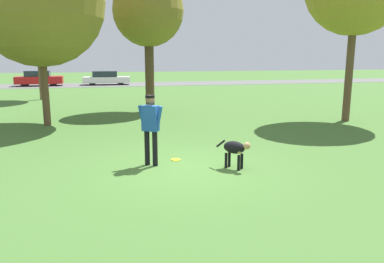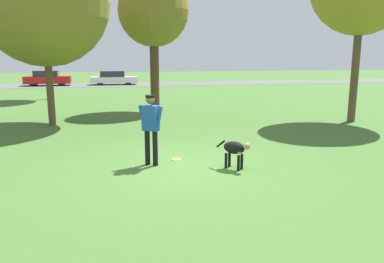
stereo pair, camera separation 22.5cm
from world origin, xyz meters
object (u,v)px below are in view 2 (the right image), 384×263
(tree_near_left, at_px, (43,1))
(parked_car_white, at_px, (114,78))
(frisbee, at_px, (176,159))
(tree_mid_center, at_px, (153,12))
(parked_car_red, at_px, (48,78))
(dog, at_px, (235,149))
(tree_far_left, at_px, (43,10))
(person, at_px, (151,124))

(tree_near_left, distance_m, parked_car_white, 22.54)
(frisbee, bearing_deg, tree_mid_center, 86.75)
(tree_near_left, height_order, parked_car_white, tree_near_left)
(parked_car_red, bearing_deg, dog, -74.70)
(tree_near_left, xyz_separation_m, tree_mid_center, (4.52, 3.08, 0.05))
(tree_far_left, bearing_deg, tree_near_left, -81.01)
(tree_mid_center, distance_m, parked_car_white, 19.47)
(tree_mid_center, height_order, tree_far_left, tree_far_left)
(frisbee, xyz_separation_m, parked_car_red, (-7.47, 28.18, 0.68))
(tree_far_left, bearing_deg, parked_car_white, 71.02)
(tree_near_left, bearing_deg, tree_far_left, 98.99)
(frisbee, height_order, parked_car_red, parked_car_red)
(frisbee, bearing_deg, parked_car_red, 104.84)
(person, distance_m, dog, 2.18)
(person, bearing_deg, parked_car_white, 125.24)
(tree_near_left, distance_m, parked_car_red, 22.60)
(tree_near_left, xyz_separation_m, parked_car_red, (-3.47, 21.96, -4.07))
(tree_near_left, bearing_deg, person, -63.33)
(parked_car_red, bearing_deg, person, -77.95)
(person, bearing_deg, tree_mid_center, 116.73)
(parked_car_red, bearing_deg, parked_car_white, -0.85)
(dog, bearing_deg, tree_near_left, 173.26)
(parked_car_red, relative_size, parked_car_white, 0.94)
(frisbee, bearing_deg, parked_car_white, 92.71)
(tree_mid_center, relative_size, tree_far_left, 0.89)
(frisbee, bearing_deg, dog, -41.50)
(person, bearing_deg, tree_far_left, 140.48)
(person, distance_m, tree_near_left, 8.23)
(person, height_order, tree_far_left, tree_far_left)
(frisbee, xyz_separation_m, tree_near_left, (-4.00, 6.22, 4.76))
(dog, relative_size, tree_mid_center, 0.12)
(parked_car_red, bearing_deg, frisbee, -76.45)
(frisbee, bearing_deg, tree_far_left, 109.12)
(person, distance_m, frisbee, 1.31)
(dog, distance_m, tree_far_left, 19.08)
(tree_mid_center, bearing_deg, frisbee, -93.25)
(person, height_order, parked_car_white, person)
(parked_car_red, distance_m, parked_car_white, 6.13)
(dog, relative_size, frisbee, 2.96)
(tree_far_left, relative_size, parked_car_white, 1.65)
(tree_far_left, relative_size, parked_car_red, 1.76)
(frisbee, bearing_deg, person, -153.32)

